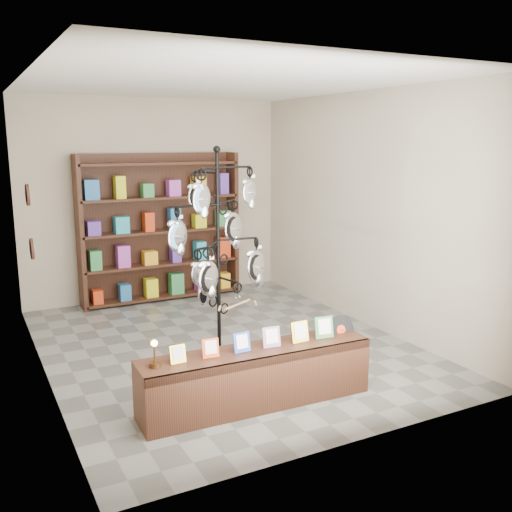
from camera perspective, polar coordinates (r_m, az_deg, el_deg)
The scene contains 6 objects.
ground at distance 6.85m, azimuth -3.17°, elevation -8.87°, with size 5.00×5.00×0.00m, color slate.
room_envelope at distance 6.45m, azimuth -3.35°, elevation 6.74°, with size 5.00×5.00×5.00m.
display_tree at distance 6.01m, azimuth -3.82°, elevation 1.53°, with size 1.28×1.28×2.33m.
front_shelf at distance 5.31m, azimuth 0.07°, elevation -11.97°, with size 2.19×0.51×0.77m.
back_shelving at distance 8.68m, azimuth -9.52°, elevation 2.36°, with size 2.42×0.36×2.20m.
wall_clocks at distance 6.75m, azimuth -21.69°, elevation 3.17°, with size 0.03×0.24×0.84m.
Camera 1 is at (-2.63, -5.86, 2.38)m, focal length 40.00 mm.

